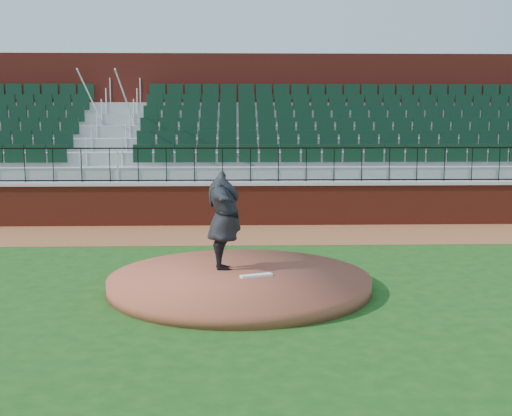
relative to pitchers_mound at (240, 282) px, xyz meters
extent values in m
plane|color=#184513|center=(0.37, 0.30, -0.12)|extent=(90.00, 90.00, 0.00)
cube|color=brown|center=(0.37, 5.70, -0.12)|extent=(34.00, 3.20, 0.01)
cube|color=maroon|center=(0.37, 7.30, 0.47)|extent=(34.00, 0.35, 1.20)
cube|color=#B7B7B7|center=(0.37, 7.30, 1.12)|extent=(34.00, 0.45, 0.10)
cube|color=maroon|center=(0.37, 12.83, 2.62)|extent=(34.00, 0.50, 5.50)
cylinder|color=brown|center=(0.00, 0.00, 0.00)|extent=(5.00, 5.00, 0.25)
cube|color=white|center=(0.32, -0.05, 0.15)|extent=(0.64, 0.35, 0.04)
imported|color=black|center=(-0.30, 0.59, 1.11)|extent=(0.93, 2.47, 1.96)
camera|label=1|loc=(-0.05, -12.33, 3.21)|focal=46.57mm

